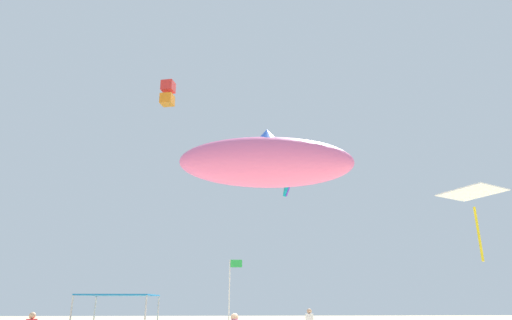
{
  "coord_description": "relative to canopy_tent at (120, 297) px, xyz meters",
  "views": [
    {
      "loc": [
        -0.47,
        -15.59,
        2.16
      ],
      "look_at": [
        0.89,
        10.11,
        10.69
      ],
      "focal_mm": 29.93,
      "sensor_mm": 36.0,
      "label": 1
    }
  ],
  "objects": [
    {
      "name": "canopy_tent",
      "position": [
        0.0,
        0.0,
        0.0
      ],
      "size": [
        3.1,
        3.25,
        2.45
      ],
      "color": "#B2B2B7",
      "rests_on": "ground"
    },
    {
      "name": "banner_flag",
      "position": [
        5.03,
        0.06,
        0.06
      ],
      "size": [
        0.61,
        0.06,
        4.02
      ],
      "color": "silver",
      "rests_on": "ground"
    },
    {
      "name": "kite_box_red",
      "position": [
        -2.06,
        20.27,
        20.65
      ],
      "size": [
        1.5,
        1.53,
        2.67
      ],
      "rotation": [
        0.0,
        0.0,
        6.06
      ],
      "color": "red"
    },
    {
      "name": "kite_parafoil_teal",
      "position": [
        9.43,
        10.45,
        8.95
      ],
      "size": [
        0.92,
        4.33,
        2.64
      ],
      "rotation": [
        0.0,
        0.0,
        1.68
      ],
      "color": "teal"
    },
    {
      "name": "kite_diamond_white",
      "position": [
        17.15,
        -0.17,
        4.87
      ],
      "size": [
        3.43,
        3.43,
        3.49
      ],
      "rotation": [
        0.0,
        0.0,
        3.64
      ],
      "color": "white"
    },
    {
      "name": "kite_inflatable_pink",
      "position": [
        6.68,
        -1.12,
        6.21
      ],
      "size": [
        8.54,
        3.19,
        3.35
      ],
      "rotation": [
        0.0,
        0.0,
        6.25
      ],
      "color": "pink"
    }
  ]
}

